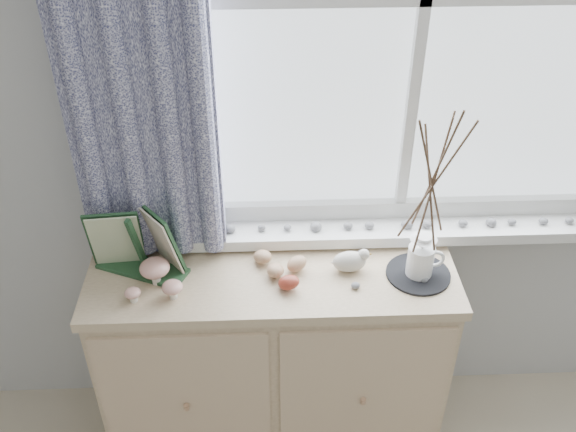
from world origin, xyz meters
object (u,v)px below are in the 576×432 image
object	(u,v)px
botanical_book	(137,247)
toadstool_cluster	(156,276)
sideboard	(274,359)
twig_pitcher	(433,179)

from	to	relation	value
botanical_book	toadstool_cluster	xyz separation A→B (m)	(0.06, -0.06, -0.07)
sideboard	toadstool_cluster	size ratio (longest dim) A/B	6.77
sideboard	botanical_book	size ratio (longest dim) A/B	3.49
sideboard	toadstool_cluster	world-z (taller)	toadstool_cluster
sideboard	twig_pitcher	xyz separation A→B (m)	(0.47, -0.04, 0.79)
botanical_book	sideboard	bearing A→B (deg)	24.66
sideboard	twig_pitcher	world-z (taller)	twig_pitcher
sideboard	toadstool_cluster	xyz separation A→B (m)	(-0.36, -0.07, 0.48)
twig_pitcher	sideboard	bearing A→B (deg)	174.41
sideboard	twig_pitcher	distance (m)	0.92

